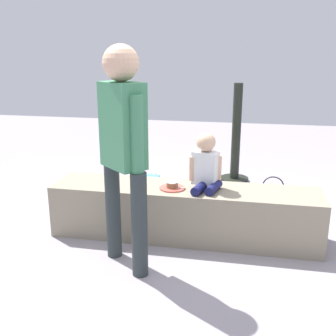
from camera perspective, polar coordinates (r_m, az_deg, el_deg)
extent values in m
plane|color=gray|center=(3.68, 2.27, -9.53)|extent=(12.00, 12.00, 0.00)
cube|color=gray|center=(3.59, 2.31, -6.23)|extent=(2.33, 0.49, 0.46)
cylinder|color=#17194E|center=(3.39, 4.55, -2.81)|extent=(0.14, 0.26, 0.08)
cylinder|color=#17194E|center=(3.40, 6.45, -2.76)|extent=(0.14, 0.26, 0.08)
cube|color=white|center=(3.46, 5.30, 0.05)|extent=(0.24, 0.18, 0.28)
sphere|color=#DBAD8C|center=(3.40, 5.40, 3.66)|extent=(0.16, 0.16, 0.16)
cylinder|color=#DBAD8C|center=(3.44, 3.40, -0.05)|extent=(0.05, 0.05, 0.21)
cylinder|color=#DBAD8C|center=(3.48, 7.17, 0.01)|extent=(0.05, 0.05, 0.21)
cylinder|color=#293133|center=(2.93, -4.07, -8.08)|extent=(0.12, 0.12, 0.79)
cylinder|color=#293133|center=(3.22, -7.76, -5.88)|extent=(0.12, 0.12, 0.79)
cube|color=#40825A|center=(2.87, -6.42, 5.96)|extent=(0.39, 0.37, 0.61)
sphere|color=#DBAD8C|center=(2.83, -6.70, 14.54)|extent=(0.25, 0.25, 0.25)
cylinder|color=#40825A|center=(2.74, -4.43, 4.31)|extent=(0.09, 0.09, 0.57)
cylinder|color=#40825A|center=(3.03, -8.14, 5.38)|extent=(0.09, 0.09, 0.57)
cylinder|color=#E0594C|center=(3.47, 0.60, -2.84)|extent=(0.22, 0.22, 0.01)
cylinder|color=brown|center=(3.46, 0.60, -2.40)|extent=(0.10, 0.10, 0.05)
cylinder|color=silver|center=(3.45, 0.60, -1.98)|extent=(0.10, 0.10, 0.01)
cube|color=silver|center=(3.45, 1.56, -2.82)|extent=(0.11, 0.04, 0.00)
cube|color=#4C99E0|center=(4.49, -2.53, -2.74)|extent=(0.19, 0.11, 0.27)
torus|color=white|center=(4.46, -3.09, -1.04)|extent=(0.08, 0.01, 0.08)
torus|color=white|center=(4.44, -2.02, -1.11)|extent=(0.08, 0.01, 0.08)
cylinder|color=black|center=(5.22, 9.31, -1.55)|extent=(0.36, 0.36, 0.04)
cylinder|color=black|center=(5.07, 9.63, 5.06)|extent=(0.11, 0.11, 1.19)
cylinder|color=silver|center=(5.00, -4.72, -1.44)|extent=(0.07, 0.07, 0.16)
cone|color=silver|center=(4.97, -4.74, -0.39)|extent=(0.06, 0.06, 0.03)
cylinder|color=#268C3F|center=(4.97, -4.75, -0.14)|extent=(0.03, 0.03, 0.02)
cylinder|color=silver|center=(4.36, -6.10, -4.27)|extent=(0.06, 0.06, 0.15)
cone|color=silver|center=(4.33, -6.13, -3.15)|extent=(0.06, 0.06, 0.03)
cylinder|color=#268C3F|center=(4.32, -6.14, -2.88)|extent=(0.03, 0.03, 0.02)
cylinder|color=red|center=(4.30, 9.57, -5.15)|extent=(0.08, 0.08, 0.09)
cube|color=white|center=(4.14, 0.25, -5.62)|extent=(0.38, 0.35, 0.11)
cube|color=black|center=(4.36, 14.50, -4.08)|extent=(0.30, 0.13, 0.24)
torus|color=black|center=(4.32, 14.61, -2.57)|extent=(0.22, 0.01, 0.22)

